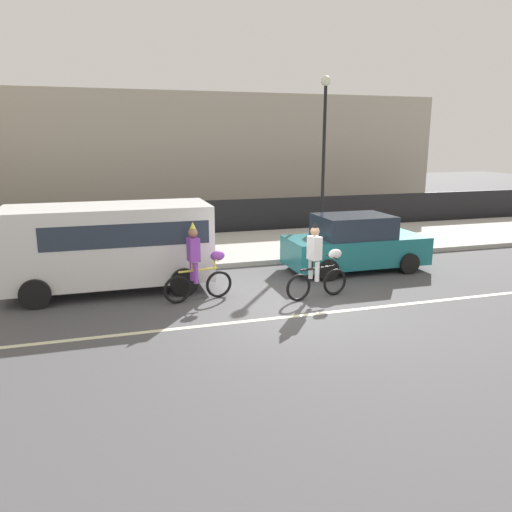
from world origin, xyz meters
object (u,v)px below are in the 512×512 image
(parade_cyclist_purple, at_px, (198,266))
(parked_car_teal, at_px, (355,244))
(parade_cyclist_zebra, at_px, (318,264))
(parked_van_white, at_px, (112,241))
(street_lamp_post, at_px, (324,133))

(parade_cyclist_purple, height_order, parked_car_teal, parade_cyclist_purple)
(parked_car_teal, bearing_deg, parade_cyclist_zebra, -134.42)
(parade_cyclist_purple, relative_size, parade_cyclist_zebra, 1.00)
(parked_car_teal, bearing_deg, parade_cyclist_purple, -162.87)
(parked_van_white, xyz_separation_m, street_lamp_post, (7.81, 4.55, 2.71))
(street_lamp_post, bearing_deg, parade_cyclist_purple, -134.34)
(parade_cyclist_purple, height_order, parked_van_white, parked_van_white)
(parade_cyclist_purple, distance_m, parade_cyclist_zebra, 2.87)
(parade_cyclist_purple, relative_size, parked_van_white, 0.38)
(parade_cyclist_purple, xyz_separation_m, parked_van_white, (-1.91, 1.48, 0.44))
(parade_cyclist_purple, bearing_deg, parked_van_white, 142.21)
(parade_cyclist_zebra, bearing_deg, parked_van_white, 155.48)
(parade_cyclist_zebra, xyz_separation_m, parked_car_teal, (2.14, 2.18, -0.06))
(parked_van_white, height_order, parked_car_teal, parked_van_white)
(parade_cyclist_zebra, distance_m, street_lamp_post, 8.03)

